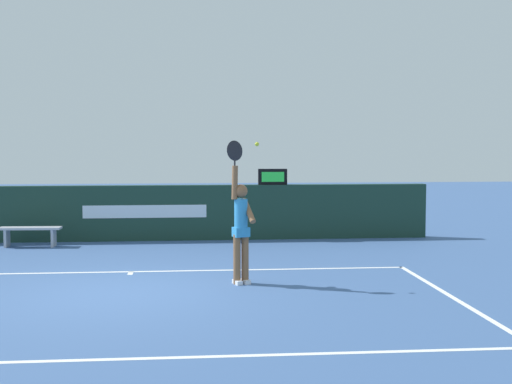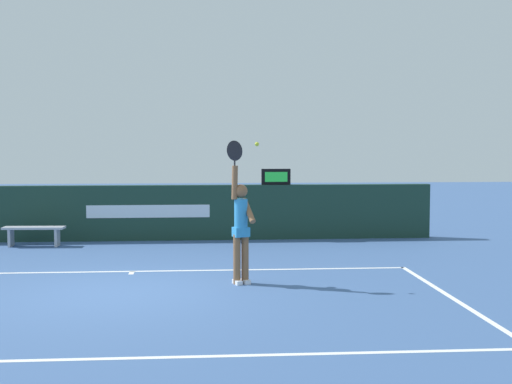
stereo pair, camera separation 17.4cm
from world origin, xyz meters
TOP-DOWN VIEW (x-y plane):
  - ground_plane at (0.00, 0.00)m, footprint 60.00×60.00m
  - court_lines at (0.00, -0.79)m, footprint 10.34×5.37m
  - back_wall at (-0.00, 6.00)m, footprint 13.94×0.28m
  - speed_display at (3.11, 6.00)m, footprint 0.71×0.14m
  - tennis_player at (1.94, 0.54)m, footprint 0.52×0.45m
  - tennis_ball at (2.21, 0.52)m, footprint 0.07×0.07m
  - courtside_bench_near at (-2.57, 5.17)m, footprint 1.40×0.42m

SIDE VIEW (x-z plane):
  - ground_plane at x=0.00m, z-range 0.00..0.00m
  - court_lines at x=0.00m, z-range 0.00..0.00m
  - courtside_bench_near at x=-2.57m, z-range 0.12..0.57m
  - back_wall at x=0.00m, z-range 0.00..1.35m
  - tennis_player at x=1.94m, z-range -0.22..2.23m
  - speed_display at x=3.11m, z-range 1.35..1.74m
  - tennis_ball at x=2.21m, z-range 2.32..2.39m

